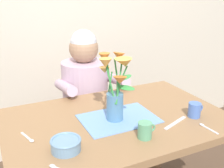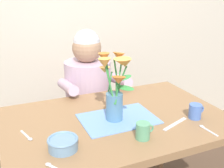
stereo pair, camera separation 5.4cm
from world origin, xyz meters
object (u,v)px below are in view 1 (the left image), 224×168
Objects in this scene: flower_vase at (115,86)px; ceramic_mug at (145,130)px; dinner_knife at (175,123)px; seated_person at (86,105)px; ceramic_bowl at (66,144)px; coffee_cup at (195,110)px.

flower_vase is 3.91× the size of ceramic_mug.
seated_person is at bearing 83.37° from dinner_knife.
flower_vase is 0.27m from ceramic_mug.
ceramic_bowl reaches higher than dinner_knife.
seated_person is 0.89m from coffee_cup.
seated_person reaches higher than flower_vase.
ceramic_bowl is 0.37m from ceramic_mug.
flower_vase is at bearing 101.75° from ceramic_mug.
dinner_knife is at bearing -73.37° from seated_person.
ceramic_mug is at bearing -78.25° from flower_vase.
ceramic_mug is (0.05, -0.22, -0.15)m from flower_vase.
ceramic_bowl is 1.46× the size of ceramic_mug.
flower_vase is (-0.07, -0.64, 0.37)m from seated_person.
coffee_cup reaches higher than dinner_knife.
seated_person is 12.20× the size of coffee_cup.
seated_person is 0.91m from ceramic_bowl.
ceramic_mug is (-0.22, -0.05, 0.04)m from dinner_knife.
coffee_cup is at bearing 1.14° from ceramic_bowl.
ceramic_bowl is 1.46× the size of coffee_cup.
dinner_knife is at bearing -0.46° from ceramic_bowl.
dinner_knife is (0.59, -0.00, -0.03)m from ceramic_bowl.
flower_vase is at bearing 127.17° from dinner_knife.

